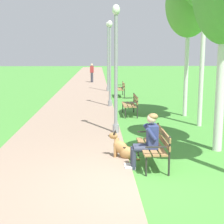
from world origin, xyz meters
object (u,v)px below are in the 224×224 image
object	(u,v)px
park_bench_mid	(131,103)
lamp_post_mid	(110,63)
park_bench_far	(120,88)
dog_shepherd	(123,149)
lamp_post_far	(108,56)
lamp_post_near	(116,69)
person_seated_on_near_bench	(147,139)
birch_tree_fourth	(189,5)
pedestrian_distant	(92,73)
park_bench_near	(155,144)

from	to	relation	value
park_bench_mid	lamp_post_mid	distance (m)	2.87
park_bench_far	lamp_post_mid	size ratio (longest dim) A/B	0.37
dog_shepherd	lamp_post_far	distance (m)	14.55
lamp_post_near	lamp_post_mid	world-z (taller)	lamp_post_mid
person_seated_on_near_bench	birch_tree_fourth	world-z (taller)	birch_tree_fourth
lamp_post_mid	lamp_post_far	size ratio (longest dim) A/B	0.89
park_bench_far	person_seated_on_near_bench	world-z (taller)	person_seated_on_near_bench
lamp_post_mid	dog_shepherd	bearing A→B (deg)	-89.93
park_bench_mid	dog_shepherd	distance (m)	5.84
lamp_post_mid	pedestrian_distant	distance (m)	13.27
birch_tree_fourth	lamp_post_near	bearing A→B (deg)	-135.19
park_bench_mid	park_bench_far	distance (m)	5.97
lamp_post_far	park_bench_far	bearing A→B (deg)	-76.15
birch_tree_fourth	park_bench_near	bearing A→B (deg)	-110.51
person_seated_on_near_bench	lamp_post_far	bearing A→B (deg)	91.57
lamp_post_far	pedestrian_distant	world-z (taller)	lamp_post_far
park_bench_far	birch_tree_fourth	distance (m)	7.64
park_bench_near	pedestrian_distant	distance (m)	21.78
dog_shepherd	birch_tree_fourth	bearing A→B (deg)	61.82
park_bench_near	birch_tree_fourth	bearing A→B (deg)	69.49
park_bench_near	park_bench_mid	size ratio (longest dim) A/B	1.00
dog_shepherd	lamp_post_far	world-z (taller)	lamp_post_far
lamp_post_far	lamp_post_mid	bearing A→B (deg)	-90.89
park_bench_near	park_bench_far	world-z (taller)	same
park_bench_near	lamp_post_near	size ratio (longest dim) A/B	0.38
pedestrian_distant	lamp_post_near	bearing A→B (deg)	-86.72
lamp_post_far	birch_tree_fourth	bearing A→B (deg)	-71.95
lamp_post_far	park_bench_mid	bearing A→B (deg)	-85.39
park_bench_mid	birch_tree_fourth	world-z (taller)	birch_tree_fourth
person_seated_on_near_bench	lamp_post_mid	xyz separation A→B (m)	(-0.51, 8.72, 1.41)
person_seated_on_near_bench	birch_tree_fourth	xyz separation A→B (m)	(2.47, 6.23, 3.71)
pedestrian_distant	person_seated_on_near_bench	bearing A→B (deg)	-85.83
lamp_post_mid	person_seated_on_near_bench	bearing A→B (deg)	-86.64
lamp_post_near	birch_tree_fourth	xyz separation A→B (m)	(3.00, 2.98, 2.32)
park_bench_near	lamp_post_far	bearing A→B (deg)	92.38
pedestrian_distant	park_bench_far	bearing A→B (deg)	-79.01
park_bench_near	park_bench_mid	world-z (taller)	same
person_seated_on_near_bench	park_bench_near	bearing A→B (deg)	39.89
park_bench_far	person_seated_on_near_bench	distance (m)	12.43
lamp_post_mid	lamp_post_far	distance (m)	6.36
lamp_post_far	pedestrian_distant	size ratio (longest dim) A/B	2.75
person_seated_on_near_bench	pedestrian_distant	xyz separation A→B (m)	(-1.60, 21.88, 0.16)
park_bench_mid	person_seated_on_near_bench	bearing A→B (deg)	-92.50
park_bench_far	lamp_post_far	xyz separation A→B (m)	(-0.65, 2.65, 1.83)
park_bench_far	lamp_post_mid	bearing A→B (deg)	-101.48
park_bench_near	lamp_post_near	world-z (taller)	lamp_post_near
park_bench_far	birch_tree_fourth	world-z (taller)	birch_tree_fourth
lamp_post_near	pedestrian_distant	bearing A→B (deg)	93.28
person_seated_on_near_bench	lamp_post_mid	distance (m)	8.84
lamp_post_mid	lamp_post_near	bearing A→B (deg)	-90.16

